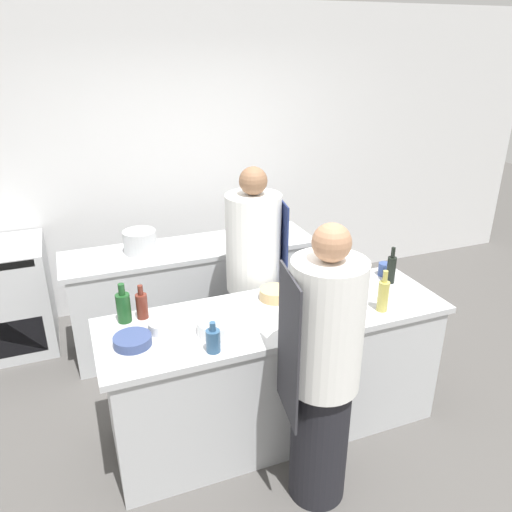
{
  "coord_description": "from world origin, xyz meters",
  "views": [
    {
      "loc": [
        -1.11,
        -2.49,
        2.45
      ],
      "look_at": [
        0.0,
        0.35,
        1.13
      ],
      "focal_mm": 35.0,
      "sensor_mm": 36.0,
      "label": 1
    }
  ],
  "objects_px": {
    "oven_range": "(1,299)",
    "bottle_sauce": "(213,340)",
    "stockpot": "(140,242)",
    "bowl_ceramic_blue": "(133,341)",
    "chef_at_prep_near": "(323,374)",
    "bottle_cooking_oil": "(391,269)",
    "bowl_wooden_salad": "(274,294)",
    "chef_at_stove": "(254,280)",
    "bottle_vinegar": "(142,305)",
    "bottle_wine": "(383,295)",
    "bowl_mixing_large": "(218,326)",
    "bottle_olive_oil": "(123,307)",
    "cup": "(384,269)",
    "bowl_prep_small": "(164,325)"
  },
  "relations": [
    {
      "from": "oven_range",
      "to": "bottle_sauce",
      "type": "bearing_deg",
      "value": -57.35
    },
    {
      "from": "oven_range",
      "to": "stockpot",
      "type": "bearing_deg",
      "value": -20.56
    },
    {
      "from": "oven_range",
      "to": "bowl_ceramic_blue",
      "type": "distance_m",
      "value": 2.02
    },
    {
      "from": "chef_at_prep_near",
      "to": "bottle_cooking_oil",
      "type": "relative_size",
      "value": 6.29
    },
    {
      "from": "bottle_cooking_oil",
      "to": "bowl_wooden_salad",
      "type": "xyz_separation_m",
      "value": [
        -0.86,
        0.07,
        -0.07
      ]
    },
    {
      "from": "chef_at_prep_near",
      "to": "bowl_ceramic_blue",
      "type": "bearing_deg",
      "value": 67.08
    },
    {
      "from": "bowl_ceramic_blue",
      "to": "chef_at_stove",
      "type": "bearing_deg",
      "value": 33.03
    },
    {
      "from": "bottle_vinegar",
      "to": "bottle_wine",
      "type": "relative_size",
      "value": 0.8
    },
    {
      "from": "chef_at_prep_near",
      "to": "bowl_mixing_large",
      "type": "distance_m",
      "value": 0.67
    },
    {
      "from": "bottle_vinegar",
      "to": "stockpot",
      "type": "distance_m",
      "value": 1.07
    },
    {
      "from": "bottle_wine",
      "to": "bottle_sauce",
      "type": "xyz_separation_m",
      "value": [
        -1.12,
        -0.05,
        -0.04
      ]
    },
    {
      "from": "bottle_vinegar",
      "to": "bowl_wooden_salad",
      "type": "relative_size",
      "value": 1.11
    },
    {
      "from": "bottle_olive_oil",
      "to": "cup",
      "type": "height_order",
      "value": "bottle_olive_oil"
    },
    {
      "from": "bottle_vinegar",
      "to": "bottle_cooking_oil",
      "type": "height_order",
      "value": "bottle_cooking_oil"
    },
    {
      "from": "oven_range",
      "to": "bottle_wine",
      "type": "distance_m",
      "value": 3.13
    },
    {
      "from": "bottle_cooking_oil",
      "to": "chef_at_prep_near",
      "type": "bearing_deg",
      "value": -142.3
    },
    {
      "from": "bottle_wine",
      "to": "bowl_ceramic_blue",
      "type": "bearing_deg",
      "value": 173.51
    },
    {
      "from": "bottle_sauce",
      "to": "bowl_mixing_large",
      "type": "xyz_separation_m",
      "value": [
        0.08,
        0.17,
        -0.03
      ]
    },
    {
      "from": "bowl_wooden_salad",
      "to": "cup",
      "type": "xyz_separation_m",
      "value": [
        0.89,
        0.04,
        0.01
      ]
    },
    {
      "from": "bowl_mixing_large",
      "to": "bowl_wooden_salad",
      "type": "height_order",
      "value": "bowl_mixing_large"
    },
    {
      "from": "bowl_wooden_salad",
      "to": "bottle_wine",
      "type": "bearing_deg",
      "value": -34.13
    },
    {
      "from": "bottle_vinegar",
      "to": "bowl_ceramic_blue",
      "type": "relative_size",
      "value": 1.03
    },
    {
      "from": "bottle_vinegar",
      "to": "bottle_sauce",
      "type": "relative_size",
      "value": 1.22
    },
    {
      "from": "bottle_sauce",
      "to": "bowl_wooden_salad",
      "type": "distance_m",
      "value": 0.7
    },
    {
      "from": "bottle_vinegar",
      "to": "bowl_ceramic_blue",
      "type": "bearing_deg",
      "value": -110.13
    },
    {
      "from": "bowl_wooden_salad",
      "to": "stockpot",
      "type": "distance_m",
      "value": 1.32
    },
    {
      "from": "bowl_prep_small",
      "to": "stockpot",
      "type": "height_order",
      "value": "stockpot"
    },
    {
      "from": "oven_range",
      "to": "bowl_wooden_salad",
      "type": "height_order",
      "value": "bowl_wooden_salad"
    },
    {
      "from": "bottle_cooking_oil",
      "to": "bowl_wooden_salad",
      "type": "bearing_deg",
      "value": 175.19
    },
    {
      "from": "chef_at_prep_near",
      "to": "bottle_sauce",
      "type": "height_order",
      "value": "chef_at_prep_near"
    },
    {
      "from": "bowl_mixing_large",
      "to": "bottle_sauce",
      "type": "bearing_deg",
      "value": -114.47
    },
    {
      "from": "bowl_mixing_large",
      "to": "stockpot",
      "type": "distance_m",
      "value": 1.41
    },
    {
      "from": "bowl_mixing_large",
      "to": "bowl_ceramic_blue",
      "type": "distance_m",
      "value": 0.49
    },
    {
      "from": "bowl_mixing_large",
      "to": "chef_at_prep_near",
      "type": "bearing_deg",
      "value": -51.1
    },
    {
      "from": "bowl_mixing_large",
      "to": "stockpot",
      "type": "bearing_deg",
      "value": 98.99
    },
    {
      "from": "bottle_olive_oil",
      "to": "stockpot",
      "type": "height_order",
      "value": "bottle_olive_oil"
    },
    {
      "from": "bowl_wooden_salad",
      "to": "stockpot",
      "type": "bearing_deg",
      "value": 121.52
    },
    {
      "from": "bottle_cooking_oil",
      "to": "bowl_wooden_salad",
      "type": "distance_m",
      "value": 0.86
    },
    {
      "from": "bottle_wine",
      "to": "cup",
      "type": "relative_size",
      "value": 2.89
    },
    {
      "from": "oven_range",
      "to": "chef_at_stove",
      "type": "bearing_deg",
      "value": -31.66
    },
    {
      "from": "chef_at_stove",
      "to": "bottle_sauce",
      "type": "distance_m",
      "value": 1.03
    },
    {
      "from": "chef_at_stove",
      "to": "bowl_ceramic_blue",
      "type": "height_order",
      "value": "chef_at_stove"
    },
    {
      "from": "bowl_prep_small",
      "to": "stockpot",
      "type": "xyz_separation_m",
      "value": [
        0.07,
        1.25,
        0.06
      ]
    },
    {
      "from": "bowl_prep_small",
      "to": "bowl_wooden_salad",
      "type": "xyz_separation_m",
      "value": [
        0.76,
        0.12,
        0.0
      ]
    },
    {
      "from": "chef_at_prep_near",
      "to": "bowl_mixing_large",
      "type": "bearing_deg",
      "value": 47.98
    },
    {
      "from": "oven_range",
      "to": "bottle_olive_oil",
      "type": "relative_size",
      "value": 3.67
    },
    {
      "from": "bottle_wine",
      "to": "stockpot",
      "type": "distance_m",
      "value": 1.97
    },
    {
      "from": "bottle_wine",
      "to": "bowl_prep_small",
      "type": "bearing_deg",
      "value": 168.77
    },
    {
      "from": "bowl_mixing_large",
      "to": "bowl_wooden_salad",
      "type": "relative_size",
      "value": 1.22
    },
    {
      "from": "bottle_olive_oil",
      "to": "stockpot",
      "type": "xyz_separation_m",
      "value": [
        0.27,
        1.06,
        -0.01
      ]
    }
  ]
}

